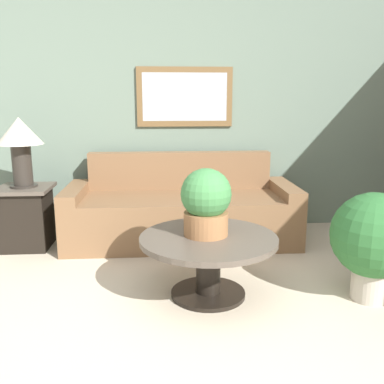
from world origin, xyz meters
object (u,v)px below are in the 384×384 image
potted_plant_floor (374,239)px  coffee_table (208,253)px  couch_main (181,212)px  table_lamp (20,139)px  potted_plant_on_table (206,202)px  side_table (27,217)px

potted_plant_floor → coffee_table: bearing=173.1°
couch_main → table_lamp: (-1.49, -0.11, 0.75)m
coffee_table → potted_plant_on_table: (-0.02, 0.04, 0.37)m
couch_main → table_lamp: 1.67m
couch_main → side_table: 1.49m
coffee_table → potted_plant_on_table: potted_plant_on_table is taller
potted_plant_floor → potted_plant_on_table: bearing=171.2°
couch_main → potted_plant_floor: bearing=-47.6°
table_lamp → potted_plant_on_table: size_ratio=1.34×
coffee_table → potted_plant_floor: (1.15, -0.14, 0.13)m
couch_main → coffee_table: (0.14, -1.26, 0.04)m
table_lamp → potted_plant_floor: size_ratio=0.83×
potted_plant_on_table → potted_plant_floor: potted_plant_on_table is taller
couch_main → potted_plant_on_table: (0.12, -1.22, 0.41)m
side_table → potted_plant_floor: (2.77, -1.29, 0.15)m
coffee_table → potted_plant_floor: bearing=-6.9°
side_table → potted_plant_floor: bearing=-25.0°
couch_main → potted_plant_floor: 1.91m
side_table → potted_plant_on_table: potted_plant_on_table is taller
coffee_table → potted_plant_on_table: bearing=111.0°
side_table → potted_plant_on_table: bearing=-34.7°
coffee_table → potted_plant_floor: size_ratio=1.26×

